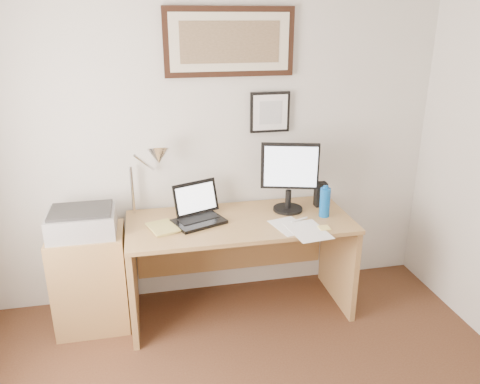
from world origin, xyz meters
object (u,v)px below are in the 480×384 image
object	(u,v)px
book	(151,230)
printer	(82,222)
desk	(238,244)
side_cabinet	(91,280)
water_bottle	(325,202)
laptop	(198,213)
lcd_monitor	(290,174)

from	to	relation	value
book	printer	distance (m)	0.47
printer	desk	bearing A→B (deg)	2.31
side_cabinet	desk	bearing A→B (deg)	1.89
desk	side_cabinet	bearing A→B (deg)	-178.11
water_bottle	laptop	world-z (taller)	laptop
book	laptop	bearing A→B (deg)	19.82
desk	laptop	bearing A→B (deg)	-174.80
side_cabinet	lcd_monitor	size ratio (longest dim) A/B	1.40
desk	laptop	size ratio (longest dim) A/B	3.93
book	laptop	xyz separation A→B (m)	(0.34, 0.12, 0.05)
side_cabinet	desk	distance (m)	1.08
book	desk	xyz separation A→B (m)	(0.63, 0.15, -0.24)
side_cabinet	laptop	size ratio (longest dim) A/B	1.79
book	lcd_monitor	bearing A→B (deg)	9.00
desk	lcd_monitor	size ratio (longest dim) A/B	3.08
lcd_monitor	printer	distance (m)	1.49
side_cabinet	laptop	distance (m)	0.89
book	desk	distance (m)	0.69
side_cabinet	book	world-z (taller)	book
water_bottle	lcd_monitor	distance (m)	0.33
side_cabinet	laptop	bearing A→B (deg)	0.63
side_cabinet	book	xyz separation A→B (m)	(0.44, -0.11, 0.39)
side_cabinet	printer	distance (m)	0.45
water_bottle	printer	bearing A→B (deg)	176.79
laptop	lcd_monitor	distance (m)	0.72
book	side_cabinet	bearing A→B (deg)	165.72
laptop	lcd_monitor	world-z (taller)	lcd_monitor
side_cabinet	lcd_monitor	bearing A→B (deg)	1.93
book	water_bottle	bearing A→B (deg)	0.42
laptop	desk	bearing A→B (deg)	5.20
water_bottle	desk	size ratio (longest dim) A/B	0.13
printer	side_cabinet	bearing A→B (deg)	43.15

